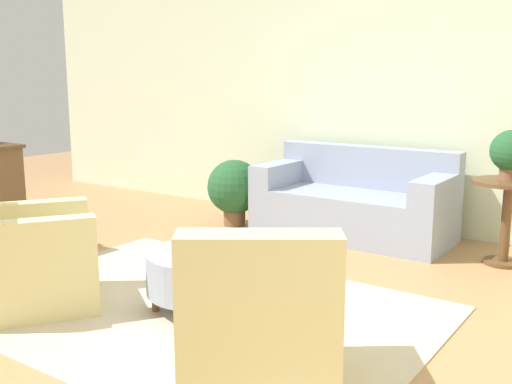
{
  "coord_description": "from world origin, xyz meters",
  "views": [
    {
      "loc": [
        2.55,
        -2.92,
        1.56
      ],
      "look_at": [
        0.15,
        0.55,
        0.75
      ],
      "focal_mm": 42.0,
      "sensor_mm": 36.0,
      "label": 1
    }
  ],
  "objects_px": {
    "potted_plant_on_side_table": "(512,152)",
    "side_table": "(507,207)",
    "armchair_right": "(259,326)",
    "potted_plant_floor": "(234,188)",
    "ottoman_table": "(204,272)",
    "couch": "(354,204)",
    "armchair_left": "(22,259)"
  },
  "relations": [
    {
      "from": "potted_plant_on_side_table",
      "to": "side_table",
      "type": "bearing_deg",
      "value": 0.0
    },
    {
      "from": "armchair_right",
      "to": "side_table",
      "type": "height_order",
      "value": "armchair_right"
    },
    {
      "from": "armchair_right",
      "to": "potted_plant_floor",
      "type": "height_order",
      "value": "armchair_right"
    },
    {
      "from": "ottoman_table",
      "to": "couch",
      "type": "bearing_deg",
      "value": 90.33
    },
    {
      "from": "ottoman_table",
      "to": "potted_plant_floor",
      "type": "xyz_separation_m",
      "value": [
        -1.25,
        2.01,
        0.14
      ]
    },
    {
      "from": "side_table",
      "to": "potted_plant_on_side_table",
      "type": "relative_size",
      "value": 1.71
    },
    {
      "from": "side_table",
      "to": "armchair_right",
      "type": "bearing_deg",
      "value": -100.18
    },
    {
      "from": "couch",
      "to": "ottoman_table",
      "type": "relative_size",
      "value": 2.44
    },
    {
      "from": "ottoman_table",
      "to": "potted_plant_on_side_table",
      "type": "distance_m",
      "value": 2.74
    },
    {
      "from": "potted_plant_on_side_table",
      "to": "armchair_left",
      "type": "bearing_deg",
      "value": -130.41
    },
    {
      "from": "armchair_right",
      "to": "couch",
      "type": "bearing_deg",
      "value": 107.08
    },
    {
      "from": "armchair_left",
      "to": "ottoman_table",
      "type": "relative_size",
      "value": 1.41
    },
    {
      "from": "armchair_right",
      "to": "potted_plant_floor",
      "type": "xyz_separation_m",
      "value": [
        -2.17,
        2.69,
        0.06
      ]
    },
    {
      "from": "armchair_left",
      "to": "potted_plant_on_side_table",
      "type": "distance_m",
      "value": 3.87
    },
    {
      "from": "couch",
      "to": "potted_plant_on_side_table",
      "type": "height_order",
      "value": "potted_plant_on_side_table"
    },
    {
      "from": "couch",
      "to": "armchair_right",
      "type": "bearing_deg",
      "value": -72.92
    },
    {
      "from": "side_table",
      "to": "ottoman_table",
      "type": "bearing_deg",
      "value": -123.01
    },
    {
      "from": "ottoman_table",
      "to": "potted_plant_on_side_table",
      "type": "height_order",
      "value": "potted_plant_on_side_table"
    },
    {
      "from": "armchair_left",
      "to": "side_table",
      "type": "relative_size",
      "value": 1.53
    },
    {
      "from": "potted_plant_on_side_table",
      "to": "potted_plant_floor",
      "type": "bearing_deg",
      "value": -175.47
    },
    {
      "from": "armchair_right",
      "to": "ottoman_table",
      "type": "distance_m",
      "value": 1.15
    },
    {
      "from": "potted_plant_floor",
      "to": "side_table",
      "type": "bearing_deg",
      "value": 4.53
    },
    {
      "from": "couch",
      "to": "armchair_left",
      "type": "height_order",
      "value": "armchair_left"
    },
    {
      "from": "couch",
      "to": "ottoman_table",
      "type": "bearing_deg",
      "value": -89.67
    },
    {
      "from": "potted_plant_on_side_table",
      "to": "potted_plant_floor",
      "type": "distance_m",
      "value": 2.75
    },
    {
      "from": "couch",
      "to": "armchair_left",
      "type": "xyz_separation_m",
      "value": [
        -1.02,
        -3.04,
        0.02
      ]
    },
    {
      "from": "armchair_left",
      "to": "potted_plant_on_side_table",
      "type": "height_order",
      "value": "potted_plant_on_side_table"
    },
    {
      "from": "armchair_left",
      "to": "armchair_right",
      "type": "xyz_separation_m",
      "value": [
        1.95,
        0.0,
        0.0
      ]
    },
    {
      "from": "couch",
      "to": "armchair_right",
      "type": "height_order",
      "value": "armchair_right"
    },
    {
      "from": "armchair_left",
      "to": "armchair_right",
      "type": "bearing_deg",
      "value": 0.0
    },
    {
      "from": "side_table",
      "to": "couch",
      "type": "bearing_deg",
      "value": 174.78
    },
    {
      "from": "armchair_left",
      "to": "potted_plant_on_side_table",
      "type": "xyz_separation_m",
      "value": [
        2.48,
        2.91,
        0.61
      ]
    }
  ]
}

